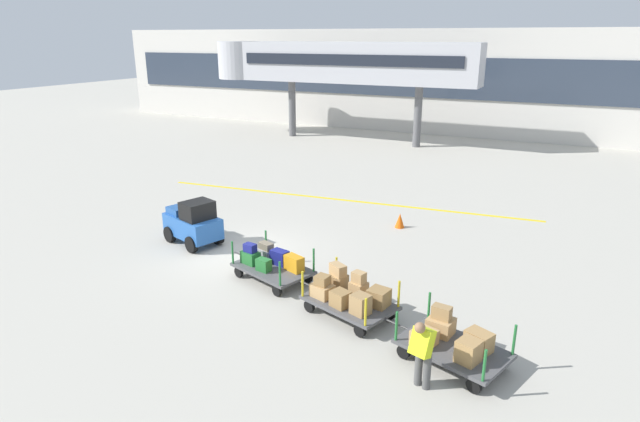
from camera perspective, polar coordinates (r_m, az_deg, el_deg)
The scene contains 10 objects.
ground_plane at distance 17.79m, azimuth -8.57°, elevation -4.58°, with size 120.00×120.00×0.00m, color #B2ADA0.
apron_lead_line at distance 23.37m, azimuth 2.20°, elevation 1.23°, with size 16.79×0.20×0.01m, color yellow.
terminal_building at distance 40.64m, azimuth 12.70°, elevation 13.38°, with size 56.07×2.51×7.36m.
jet_bridge at distance 36.90m, azimuth 0.95°, elevation 15.61°, with size 18.73×3.00×6.49m.
baggage_tug at distance 18.74m, azimuth -13.46°, elevation -1.22°, with size 2.34×1.77×1.58m.
baggage_cart_lead at distance 15.76m, azimuth -5.22°, elevation -5.55°, with size 3.07×2.06×1.10m.
baggage_cart_middle at distance 13.75m, azimuth 3.12°, elevation -9.00°, with size 3.07×2.06×1.12m.
baggage_cart_tail at distance 12.26m, azimuth 14.02°, elevation -13.44°, with size 3.07×2.06×1.10m.
baggage_handler at distance 11.15m, azimuth 10.91°, elevation -14.53°, with size 0.51×0.52×1.56m.
safety_cone_near at distance 20.10m, azimuth 8.56°, elevation -1.02°, with size 0.36×0.36×0.55m, color #EA590F.
Camera 1 is at (9.45, -13.43, 6.84)m, focal length 29.82 mm.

